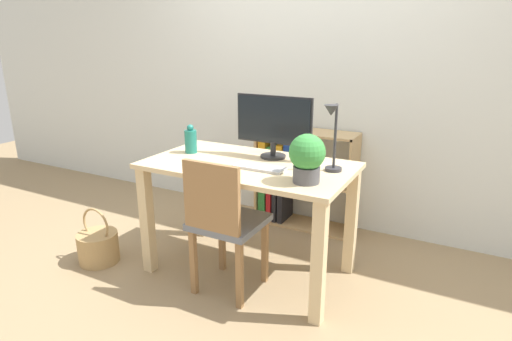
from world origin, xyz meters
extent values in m
plane|color=#997F5B|center=(0.00, 0.00, 0.00)|extent=(10.00, 10.00, 0.00)
cube|color=silver|center=(0.00, 1.04, 1.30)|extent=(8.00, 0.05, 2.60)
cube|color=#D8BC8C|center=(0.00, 0.00, 0.75)|extent=(1.30, 0.73, 0.03)
cube|color=#D8BC8C|center=(-0.60, -0.31, 0.37)|extent=(0.07, 0.07, 0.73)
cube|color=#D8BC8C|center=(0.60, -0.31, 0.37)|extent=(0.07, 0.07, 0.73)
cube|color=#D8BC8C|center=(-0.60, 0.31, 0.37)|extent=(0.07, 0.07, 0.73)
cube|color=#D8BC8C|center=(0.60, 0.31, 0.37)|extent=(0.07, 0.07, 0.73)
cylinder|color=#232326|center=(0.08, 0.19, 0.77)|extent=(0.17, 0.17, 0.02)
cylinder|color=#232326|center=(0.08, 0.19, 0.82)|extent=(0.04, 0.04, 0.09)
cube|color=#232326|center=(0.08, 0.20, 1.01)|extent=(0.53, 0.02, 0.31)
cube|color=black|center=(0.08, 0.19, 1.01)|extent=(0.50, 0.03, 0.29)
cube|color=#B2B2B7|center=(0.11, -0.07, 0.77)|extent=(0.32, 0.12, 0.02)
cylinder|color=#1E7266|center=(-0.47, 0.04, 0.84)|extent=(0.08, 0.08, 0.16)
sphere|color=#1E7266|center=(-0.47, 0.04, 0.94)|extent=(0.05, 0.05, 0.05)
cylinder|color=#2D2D33|center=(0.52, 0.10, 0.77)|extent=(0.10, 0.10, 0.02)
cylinder|color=#2D2D33|center=(0.52, 0.10, 0.97)|extent=(0.02, 0.02, 0.38)
cylinder|color=#2D2D33|center=(0.52, 0.05, 1.16)|extent=(0.01, 0.10, 0.01)
cone|color=#2D2D33|center=(0.52, 0.00, 1.14)|extent=(0.08, 0.08, 0.06)
cylinder|color=#4C4C51|center=(0.46, -0.18, 0.81)|extent=(0.15, 0.15, 0.09)
sphere|color=#388C3D|center=(0.46, -0.18, 0.93)|extent=(0.20, 0.20, 0.20)
cube|color=slate|center=(-0.01, -0.23, 0.45)|extent=(0.40, 0.40, 0.04)
cube|color=olive|center=(-0.01, -0.42, 0.67)|extent=(0.36, 0.03, 0.40)
cube|color=olive|center=(-0.17, -0.39, 0.22)|extent=(0.04, 0.04, 0.43)
cube|color=olive|center=(0.15, -0.39, 0.22)|extent=(0.04, 0.04, 0.43)
cube|color=olive|center=(-0.17, -0.07, 0.22)|extent=(0.04, 0.04, 0.43)
cube|color=olive|center=(0.15, -0.07, 0.22)|extent=(0.04, 0.04, 0.43)
cube|color=tan|center=(-0.34, 0.86, 0.41)|extent=(0.02, 0.28, 0.81)
cube|color=tan|center=(0.45, 0.86, 0.41)|extent=(0.02, 0.28, 0.81)
cube|color=tan|center=(0.05, 0.86, 0.01)|extent=(0.81, 0.28, 0.02)
cube|color=tan|center=(0.05, 0.86, 0.80)|extent=(0.81, 0.28, 0.02)
cube|color=tan|center=(0.05, 0.86, 0.41)|extent=(0.78, 0.28, 0.02)
cube|color=#2D7F38|center=(-0.29, 0.86, 0.14)|extent=(0.06, 0.24, 0.25)
cube|color=red|center=(-0.23, 0.86, 0.14)|extent=(0.04, 0.24, 0.25)
cube|color=black|center=(-0.18, 0.86, 0.17)|extent=(0.04, 0.24, 0.29)
cube|color=black|center=(-0.12, 0.86, 0.15)|extent=(0.05, 0.24, 0.26)
cube|color=orange|center=(-0.29, 0.86, 0.59)|extent=(0.06, 0.24, 0.35)
cube|color=#2D7F38|center=(-0.22, 0.86, 0.54)|extent=(0.06, 0.24, 0.25)
cube|color=orange|center=(-0.14, 0.86, 0.55)|extent=(0.06, 0.24, 0.27)
cube|color=navy|center=(-0.06, 0.86, 0.56)|extent=(0.07, 0.24, 0.30)
cube|color=beige|center=(0.01, 0.86, 0.53)|extent=(0.07, 0.24, 0.22)
cylinder|color=tan|center=(-1.00, -0.39, 0.11)|extent=(0.28, 0.28, 0.21)
torus|color=tan|center=(-1.00, -0.39, 0.28)|extent=(0.24, 0.02, 0.24)
camera|label=1|loc=(1.25, -2.26, 1.53)|focal=30.00mm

